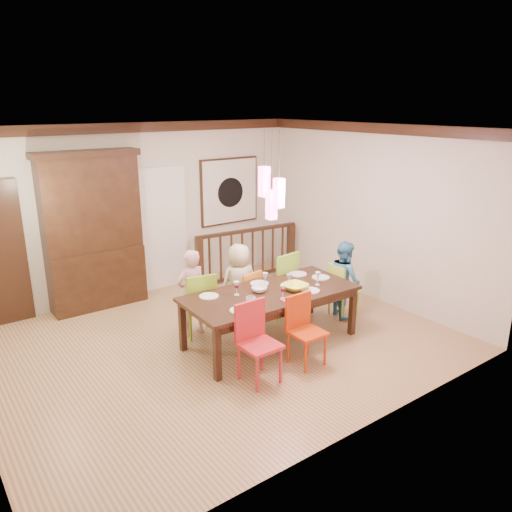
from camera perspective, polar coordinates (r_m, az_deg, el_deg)
floor at (r=7.11m, az=-4.09°, el=-9.76°), size 6.00×6.00×0.00m
ceiling at (r=6.35m, az=-4.66°, el=14.28°), size 6.00×6.00×0.00m
wall_back at (r=8.75m, az=-13.10°, el=5.10°), size 6.00×0.00×6.00m
wall_right at (r=8.50m, az=13.11°, el=4.76°), size 0.00×5.00×5.00m
crown_molding at (r=6.35m, az=-4.64°, el=13.56°), size 6.00×5.00×0.16m
white_doorway at (r=8.94m, az=-10.79°, el=2.88°), size 0.97×0.05×2.22m
painting at (r=9.52m, az=-3.03°, el=7.40°), size 1.25×0.06×1.25m
pendant_cluster at (r=6.43m, az=1.79°, el=7.24°), size 0.27×0.21×1.14m
dining_table at (r=6.82m, az=1.67°, el=-4.67°), size 2.43×1.17×0.75m
chair_far_left at (r=7.13m, az=-6.63°, el=-4.90°), size 0.52×0.52×0.96m
chair_far_mid at (r=7.49m, az=-1.33°, el=-4.24°), size 0.43×0.43×0.84m
chair_far_right at (r=7.76m, az=2.51°, el=-2.59°), size 0.52×0.52×1.03m
chair_near_left at (r=5.94m, az=0.44°, el=-9.45°), size 0.44×0.44×0.97m
chair_near_mid at (r=6.35m, az=5.88°, el=-8.08°), size 0.41×0.41×0.90m
chair_end_right at (r=7.86m, az=10.06°, el=-3.41°), size 0.42×0.42×0.85m
china_hutch at (r=8.30m, az=-18.14°, el=2.71°), size 1.60×0.46×2.52m
balustrade at (r=9.39m, az=-0.98°, el=0.38°), size 2.11×0.28×0.96m
person_far_left at (r=7.12m, az=-7.40°, el=-4.21°), size 0.48×0.34×1.27m
person_far_mid at (r=7.49m, az=-1.92°, el=-3.16°), size 0.65×0.48×1.22m
person_end_right at (r=7.83m, az=10.05°, el=-2.60°), size 0.62×0.70×1.20m
serving_bowl at (r=6.87m, az=4.49°, el=-3.53°), size 0.37×0.37×0.08m
small_bowl at (r=6.78m, az=0.36°, el=-3.85°), size 0.22×0.22×0.07m
cup_left at (r=6.37m, az=-0.61°, el=-5.10°), size 0.13×0.13×0.10m
cup_right at (r=7.24m, az=3.85°, el=-2.38°), size 0.12×0.12×0.09m
plate_far_left at (r=6.65m, az=-5.40°, el=-4.59°), size 0.26×0.26×0.01m
plate_far_mid at (r=7.07m, az=0.39°, el=-3.16°), size 0.26×0.26×0.01m
plate_far_right at (r=7.48m, az=4.82°, el=-2.06°), size 0.26×0.26×0.01m
plate_near_left at (r=6.19m, az=-1.84°, el=-6.22°), size 0.26×0.26×0.01m
plate_near_mid at (r=6.85m, az=6.21°, el=-3.94°), size 0.26×0.26×0.01m
plate_end_right at (r=7.37m, az=7.41°, el=-2.43°), size 0.26×0.26×0.01m
wine_glass_a at (r=6.65m, az=-2.24°, el=-3.70°), size 0.08×0.08×0.19m
wine_glass_b at (r=6.97m, az=1.05°, el=-2.69°), size 0.08×0.08×0.19m
wine_glass_c at (r=6.53m, az=3.10°, el=-4.12°), size 0.08×0.08×0.19m
wine_glass_d at (r=7.06m, az=7.06°, el=-2.56°), size 0.08×0.08×0.19m
napkin at (r=6.51m, az=3.71°, el=-5.05°), size 0.18×0.14×0.01m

